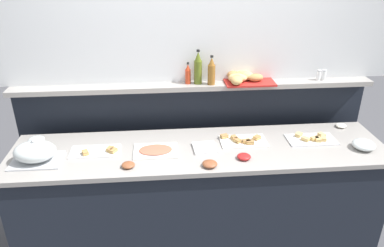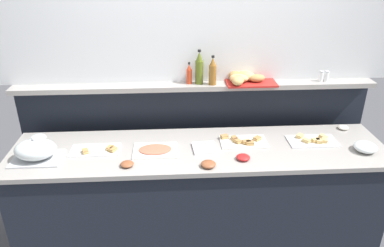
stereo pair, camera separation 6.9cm
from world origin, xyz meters
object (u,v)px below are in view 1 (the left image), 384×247
object	(u,v)px
condiment_bowl_dark	(210,164)
bread_basket	(242,78)
sandwich_platter_rear	(97,151)
sandwich_platter_front	(243,141)
vinegar_bottle_amber	(211,72)
sandwich_platter_side	(312,139)
glass_bowl_large	(364,145)
condiment_bowl_cream	(128,165)
napkin_stack	(205,148)
hot_sauce_bottle	(188,74)
cold_cuts_platter	(156,150)
pepper_shaker	(324,75)
salt_shaker	(319,75)
olive_oil_bottle	(198,69)
condiment_bowl_teal	(244,157)
glass_bowl_medium	(36,140)
serving_cloche	(35,152)
condiment_bowl_red	(341,126)

from	to	relation	value
condiment_bowl_dark	bread_basket	world-z (taller)	bread_basket
sandwich_platter_rear	sandwich_platter_front	size ratio (longest dim) A/B	1.01
vinegar_bottle_amber	bread_basket	distance (m)	0.26
sandwich_platter_side	glass_bowl_large	bearing A→B (deg)	-26.17
glass_bowl_large	vinegar_bottle_amber	xyz separation A→B (m)	(-1.07, 0.52, 0.43)
condiment_bowl_cream	napkin_stack	xyz separation A→B (m)	(0.55, 0.20, -0.01)
glass_bowl_large	hot_sauce_bottle	bearing A→B (deg)	156.05
cold_cuts_platter	pepper_shaker	size ratio (longest dim) A/B	3.68
condiment_bowl_dark	bread_basket	size ratio (longest dim) A/B	0.26
bread_basket	sandwich_platter_rear	bearing A→B (deg)	-159.23
cold_cuts_platter	salt_shaker	world-z (taller)	salt_shaker
sandwich_platter_side	salt_shaker	size ratio (longest dim) A/B	4.24
olive_oil_bottle	condiment_bowl_teal	bearing A→B (deg)	-66.78
sandwich_platter_front	bread_basket	world-z (taller)	bread_basket
hot_sauce_bottle	pepper_shaker	world-z (taller)	hot_sauce_bottle
glass_bowl_medium	condiment_bowl_cream	distance (m)	0.83
bread_basket	sandwich_platter_side	bearing A→B (deg)	-38.07
serving_cloche	olive_oil_bottle	world-z (taller)	olive_oil_bottle
sandwich_platter_side	napkin_stack	xyz separation A→B (m)	(-0.84, -0.06, -0.00)
condiment_bowl_red	napkin_stack	world-z (taller)	condiment_bowl_red
condiment_bowl_dark	glass_bowl_large	bearing A→B (deg)	6.92
pepper_shaker	sandwich_platter_rear	bearing A→B (deg)	-166.71
condiment_bowl_red	condiment_bowl_teal	xyz separation A→B (m)	(-0.91, -0.43, 0.00)
vinegar_bottle_amber	cold_cuts_platter	bearing A→B (deg)	-136.55
condiment_bowl_red	condiment_bowl_dark	distance (m)	1.26
sandwich_platter_side	hot_sauce_bottle	distance (m)	1.09
condiment_bowl_cream	condiment_bowl_red	bearing A→B (deg)	15.19
hot_sauce_bottle	salt_shaker	distance (m)	1.08
sandwich_platter_rear	cold_cuts_platter	xyz separation A→B (m)	(0.43, -0.03, 0.00)
sandwich_platter_front	sandwich_platter_side	world-z (taller)	same
condiment_bowl_teal	bread_basket	size ratio (longest dim) A/B	0.24
glass_bowl_large	condiment_bowl_red	distance (m)	0.36
serving_cloche	salt_shaker	size ratio (longest dim) A/B	3.91
vinegar_bottle_amber	salt_shaker	size ratio (longest dim) A/B	2.71
sandwich_platter_side	olive_oil_bottle	distance (m)	1.04
condiment_bowl_teal	pepper_shaker	xyz separation A→B (m)	(0.78, 0.61, 0.38)
glass_bowl_medium	vinegar_bottle_amber	bearing A→B (deg)	9.03
cold_cuts_platter	vinegar_bottle_amber	distance (m)	0.77
cold_cuts_platter	pepper_shaker	distance (m)	1.52
sandwich_platter_side	condiment_bowl_red	bearing A→B (deg)	31.68
condiment_bowl_teal	olive_oil_bottle	xyz separation A→B (m)	(-0.26, 0.62, 0.46)
sandwich_platter_side	condiment_bowl_cream	bearing A→B (deg)	-169.21
napkin_stack	bread_basket	size ratio (longest dim) A/B	0.43
condiment_bowl_red	napkin_stack	bearing A→B (deg)	-167.38
sandwich_platter_front	condiment_bowl_teal	size ratio (longest dim) A/B	3.64
sandwich_platter_front	pepper_shaker	size ratio (longest dim) A/B	4.05
glass_bowl_large	condiment_bowl_cream	world-z (taller)	glass_bowl_large
condiment_bowl_teal	hot_sauce_bottle	bearing A→B (deg)	119.01
vinegar_bottle_amber	bread_basket	xyz separation A→B (m)	(0.25, 0.02, -0.06)
condiment_bowl_cream	serving_cloche	bearing A→B (deg)	168.77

